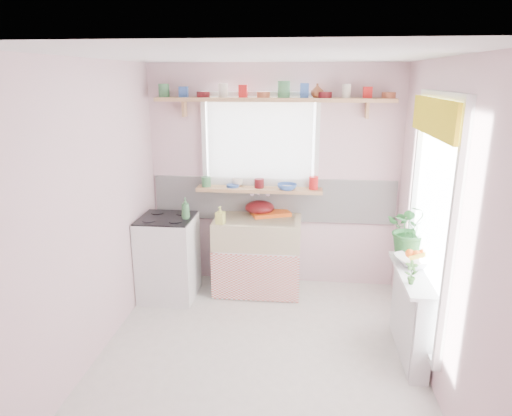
# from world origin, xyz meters

# --- Properties ---
(room) EXTENTS (3.20, 3.20, 3.20)m
(room) POSITION_xyz_m (0.66, 0.86, 1.37)
(room) COLOR silver
(room) RESTS_ON ground
(sink_unit) EXTENTS (0.95, 0.65, 1.11)m
(sink_unit) POSITION_xyz_m (-0.15, 1.29, 0.43)
(sink_unit) COLOR white
(sink_unit) RESTS_ON ground
(cooker) EXTENTS (0.58, 0.58, 0.93)m
(cooker) POSITION_xyz_m (-1.10, 1.05, 0.46)
(cooker) COLOR white
(cooker) RESTS_ON ground
(radiator_ledge) EXTENTS (0.22, 0.95, 0.78)m
(radiator_ledge) POSITION_xyz_m (1.30, 0.20, 0.40)
(radiator_ledge) COLOR white
(radiator_ledge) RESTS_ON ground
(windowsill) EXTENTS (1.40, 0.22, 0.04)m
(windowsill) POSITION_xyz_m (-0.15, 1.48, 1.14)
(windowsill) COLOR tan
(windowsill) RESTS_ON room
(pine_shelf) EXTENTS (2.52, 0.24, 0.04)m
(pine_shelf) POSITION_xyz_m (0.00, 1.47, 2.12)
(pine_shelf) COLOR tan
(pine_shelf) RESTS_ON room
(shelf_crockery) EXTENTS (2.47, 0.11, 0.12)m
(shelf_crockery) POSITION_xyz_m (-0.04, 1.47, 2.19)
(shelf_crockery) COLOR #3F7F4C
(shelf_crockery) RESTS_ON pine_shelf
(sill_crockery) EXTENTS (1.35, 0.11, 0.12)m
(sill_crockery) POSITION_xyz_m (-0.15, 1.48, 1.22)
(sill_crockery) COLOR #3F7F4C
(sill_crockery) RESTS_ON windowsill
(dish_tray) EXTENTS (0.51, 0.45, 0.04)m
(dish_tray) POSITION_xyz_m (-0.03, 1.50, 0.87)
(dish_tray) COLOR #E05513
(dish_tray) RESTS_ON sink_unit
(colander) EXTENTS (0.42, 0.42, 0.15)m
(colander) POSITION_xyz_m (-0.15, 1.50, 0.93)
(colander) COLOR #570E11
(colander) RESTS_ON sink_unit
(jade_plant) EXTENTS (0.49, 0.44, 0.50)m
(jade_plant) POSITION_xyz_m (1.33, 0.60, 1.03)
(jade_plant) COLOR #26612A
(jade_plant) RESTS_ON radiator_ledge
(fruit_bowl) EXTENTS (0.43, 0.43, 0.08)m
(fruit_bowl) POSITION_xyz_m (1.33, 0.35, 0.82)
(fruit_bowl) COLOR silver
(fruit_bowl) RESTS_ON radiator_ledge
(herb_pot) EXTENTS (0.10, 0.07, 0.19)m
(herb_pot) POSITION_xyz_m (1.21, -0.02, 0.87)
(herb_pot) COLOR #3D712D
(herb_pot) RESTS_ON radiator_ledge
(soap_bottle_sink) EXTENTS (0.10, 0.10, 0.19)m
(soap_bottle_sink) POSITION_xyz_m (-0.53, 1.10, 0.94)
(soap_bottle_sink) COLOR #DCE465
(soap_bottle_sink) RESTS_ON sink_unit
(sill_cup) EXTENTS (0.15, 0.15, 0.10)m
(sill_cup) POSITION_xyz_m (-0.40, 1.54, 1.21)
(sill_cup) COLOR beige
(sill_cup) RESTS_ON windowsill
(sill_bowl) EXTENTS (0.25, 0.25, 0.07)m
(sill_bowl) POSITION_xyz_m (0.16, 1.42, 1.19)
(sill_bowl) COLOR #3860B6
(sill_bowl) RESTS_ON windowsill
(shelf_vase) EXTENTS (0.18, 0.18, 0.14)m
(shelf_vase) POSITION_xyz_m (0.45, 1.52, 2.21)
(shelf_vase) COLOR #9B532F
(shelf_vase) RESTS_ON pine_shelf
(cooker_bottle) EXTENTS (0.10, 0.10, 0.23)m
(cooker_bottle) POSITION_xyz_m (-0.88, 1.03, 1.03)
(cooker_bottle) COLOR #3C7846
(cooker_bottle) RESTS_ON cooker
(fruit) EXTENTS (0.20, 0.14, 0.10)m
(fruit) POSITION_xyz_m (1.34, 0.36, 0.88)
(fruit) COLOR #F95B15
(fruit) RESTS_ON fruit_bowl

